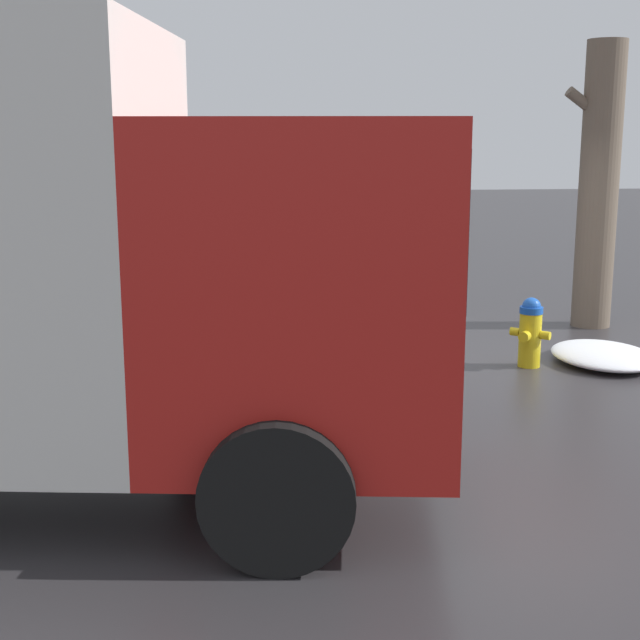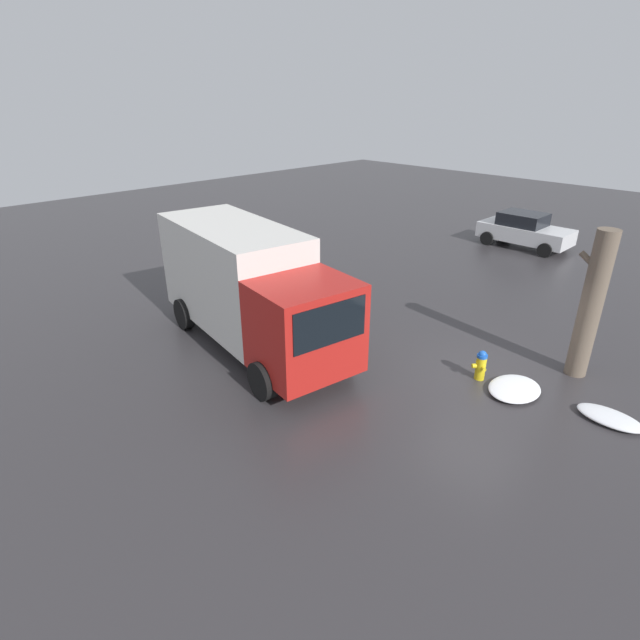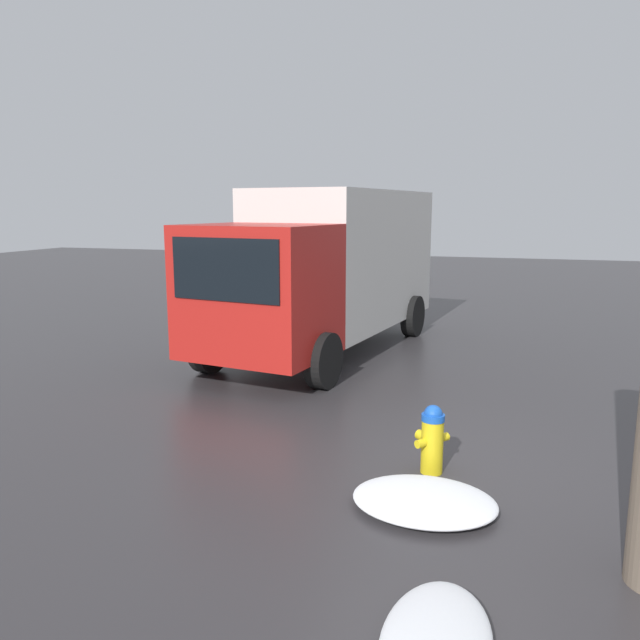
{
  "view_description": "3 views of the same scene",
  "coord_description": "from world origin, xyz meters",
  "px_view_note": "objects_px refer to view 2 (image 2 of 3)",
  "views": [
    {
      "loc": [
        3.3,
        9.01,
        2.47
      ],
      "look_at": [
        2.37,
        0.86,
        0.75
      ],
      "focal_mm": 50.0,
      "sensor_mm": 36.0,
      "label": 1
    },
    {
      "loc": [
        -4.73,
        10.0,
        6.34
      ],
      "look_at": [
        3.35,
        2.12,
        1.14
      ],
      "focal_mm": 28.0,
      "sensor_mm": 36.0,
      "label": 2
    },
    {
      "loc": [
        -6.42,
        -0.79,
        2.84
      ],
      "look_at": [
        1.94,
        1.89,
        1.24
      ],
      "focal_mm": 35.0,
      "sensor_mm": 36.0,
      "label": 3
    }
  ],
  "objects_px": {
    "fire_hydrant": "(481,365)",
    "pedestrian": "(312,326)",
    "tree_trunk": "(591,305)",
    "parked_car": "(524,230)",
    "delivery_truck": "(249,285)"
  },
  "relations": [
    {
      "from": "fire_hydrant",
      "to": "tree_trunk",
      "type": "xyz_separation_m",
      "value": [
        -1.51,
        -1.93,
        1.43
      ]
    },
    {
      "from": "fire_hydrant",
      "to": "parked_car",
      "type": "bearing_deg",
      "value": -119.97
    },
    {
      "from": "fire_hydrant",
      "to": "pedestrian",
      "type": "xyz_separation_m",
      "value": [
        3.57,
        2.18,
        0.54
      ]
    },
    {
      "from": "tree_trunk",
      "to": "parked_car",
      "type": "relative_size",
      "value": 0.94
    },
    {
      "from": "tree_trunk",
      "to": "parked_car",
      "type": "height_order",
      "value": "tree_trunk"
    },
    {
      "from": "fire_hydrant",
      "to": "delivery_truck",
      "type": "bearing_deg",
      "value": -23.29
    },
    {
      "from": "tree_trunk",
      "to": "pedestrian",
      "type": "xyz_separation_m",
      "value": [
        5.09,
        4.11,
        -0.89
      ]
    },
    {
      "from": "pedestrian",
      "to": "parked_car",
      "type": "bearing_deg",
      "value": -17.73
    },
    {
      "from": "delivery_truck",
      "to": "pedestrian",
      "type": "height_order",
      "value": "delivery_truck"
    },
    {
      "from": "fire_hydrant",
      "to": "pedestrian",
      "type": "height_order",
      "value": "pedestrian"
    },
    {
      "from": "fire_hydrant",
      "to": "delivery_truck",
      "type": "relative_size",
      "value": 0.11
    },
    {
      "from": "pedestrian",
      "to": "fire_hydrant",
      "type": "bearing_deg",
      "value": -79.95
    },
    {
      "from": "delivery_truck",
      "to": "pedestrian",
      "type": "distance_m",
      "value": 2.01
    },
    {
      "from": "pedestrian",
      "to": "parked_car",
      "type": "distance_m",
      "value": 13.79
    },
    {
      "from": "pedestrian",
      "to": "parked_car",
      "type": "relative_size",
      "value": 0.44
    }
  ]
}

